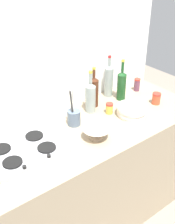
{
  "coord_description": "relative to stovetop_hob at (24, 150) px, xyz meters",
  "views": [
    {
      "loc": [
        -1.04,
        -1.34,
        2.02
      ],
      "look_at": [
        0.0,
        0.0,
        1.02
      ],
      "focal_mm": 46.71,
      "sensor_mm": 36.0,
      "label": 1
    }
  ],
  "objects": [
    {
      "name": "ground_plane",
      "position": [
        0.48,
        -0.01,
        -0.91
      ],
      "size": [
        6.0,
        6.0,
        0.0
      ],
      "primitive_type": "plane",
      "color": "gray",
      "rests_on": "ground"
    },
    {
      "name": "counter_block",
      "position": [
        0.48,
        -0.01,
        -0.46
      ],
      "size": [
        1.8,
        0.7,
        0.9
      ],
      "primitive_type": "cube",
      "color": "tan",
      "rests_on": "ground"
    },
    {
      "name": "backsplash_panel",
      "position": [
        0.48,
        0.37,
        0.14
      ],
      "size": [
        1.9,
        0.06,
        2.11
      ],
      "primitive_type": "cube",
      "color": "white",
      "rests_on": "ground"
    },
    {
      "name": "stovetop_hob",
      "position": [
        0.0,
        0.0,
        0.0
      ],
      "size": [
        0.45,
        0.35,
        0.04
      ],
      "color": "#B2B2B7",
      "rests_on": "counter_block"
    },
    {
      "name": "plate_stack",
      "position": [
        0.83,
        -0.08,
        0.02
      ],
      "size": [
        0.22,
        0.22,
        0.07
      ],
      "color": "silver",
      "rests_on": "counter_block"
    },
    {
      "name": "wine_bottle_leftmost",
      "position": [
        0.91,
        0.26,
        0.12
      ],
      "size": [
        0.07,
        0.07,
        0.35
      ],
      "color": "gray",
      "rests_on": "counter_block"
    },
    {
      "name": "wine_bottle_mid_left",
      "position": [
        0.95,
        0.15,
        0.11
      ],
      "size": [
        0.07,
        0.07,
        0.34
      ],
      "color": "#19471E",
      "rests_on": "counter_block"
    },
    {
      "name": "wine_bottle_mid_right",
      "position": [
        0.63,
        0.14,
        0.11
      ],
      "size": [
        0.08,
        0.08,
        0.33
      ],
      "color": "gray",
      "rests_on": "counter_block"
    },
    {
      "name": "wine_bottle_rightmost",
      "position": [
        0.7,
        0.2,
        0.11
      ],
      "size": [
        0.07,
        0.07,
        0.32
      ],
      "color": "#472314",
      "rests_on": "counter_block"
    },
    {
      "name": "mixing_bowl",
      "position": [
        0.44,
        -0.16,
        0.03
      ],
      "size": [
        0.18,
        0.18,
        0.08
      ],
      "color": "beige",
      "rests_on": "counter_block"
    },
    {
      "name": "utensil_crock",
      "position": [
        0.42,
        0.07,
        0.05
      ],
      "size": [
        0.09,
        0.09,
        0.29
      ],
      "color": "slate",
      "rests_on": "counter_block"
    },
    {
      "name": "condiment_jar_front",
      "position": [
        0.72,
        0.03,
        0.03
      ],
      "size": [
        0.06,
        0.06,
        0.08
      ],
      "color": "gold",
      "rests_on": "counter_block"
    },
    {
      "name": "condiment_jar_rear",
      "position": [
        1.11,
        -0.08,
        0.03
      ],
      "size": [
        0.07,
        0.07,
        0.09
      ],
      "color": "#C64C2D",
      "rests_on": "counter_block"
    },
    {
      "name": "condiment_jar_spare",
      "position": [
        1.16,
        0.18,
        0.04
      ],
      "size": [
        0.05,
        0.05,
        0.11
      ],
      "color": "#66384C",
      "rests_on": "counter_block"
    }
  ]
}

